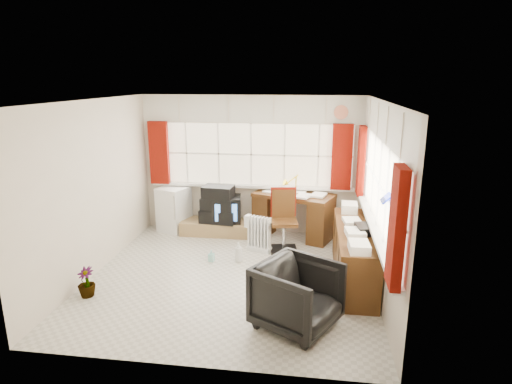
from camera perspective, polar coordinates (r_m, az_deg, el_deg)
ground at (r=6.30m, az=-3.29°, el=-11.27°), size 4.00×4.00×0.00m
room_walls at (r=5.80m, az=-3.51°, el=2.15°), size 4.00×4.00×4.00m
window_back at (r=7.79m, az=-0.66°, el=1.32°), size 3.70×0.12×3.60m
window_right at (r=5.90m, az=15.48°, el=-3.76°), size 0.12×3.70×3.60m
curtains at (r=6.61m, az=5.98°, el=3.28°), size 3.83×3.83×1.15m
overhead_cabinets at (r=6.55m, az=6.68°, el=10.19°), size 3.98×3.98×0.48m
desk at (r=7.71m, az=5.01°, el=-2.76°), size 1.53×1.13×0.83m
desk_lamp at (r=7.34m, az=5.35°, el=1.41°), size 0.17×0.15×0.40m
task_chair at (r=7.11m, az=3.70°, el=-3.39°), size 0.49×0.52×1.03m
office_chair at (r=5.03m, az=5.54°, el=-13.59°), size 1.15×1.14×0.77m
radiator at (r=7.09m, az=0.45°, el=-6.04°), size 0.43×0.28×0.59m
credenza at (r=6.25m, az=12.92°, el=-7.94°), size 0.50×2.00×0.85m
file_tray at (r=6.00m, az=14.44°, el=-4.80°), size 0.30×0.36×0.11m
tv_bench at (r=7.91m, az=-4.84°, el=-4.72°), size 1.40×0.50×0.25m
crt_tv at (r=7.79m, az=-3.94°, el=-2.26°), size 0.58×0.55×0.46m
hifi_stack at (r=7.74m, az=-5.01°, el=-1.77°), size 0.68×0.47×0.67m
mini_fridge at (r=8.13m, az=-10.88°, el=-2.25°), size 0.63×0.64×0.83m
spray_bottle_a at (r=6.73m, az=-2.33°, el=-7.97°), size 0.13×0.13×0.32m
spray_bottle_b at (r=6.79m, az=-5.97°, el=-8.45°), size 0.09×0.10×0.19m
flower_vase at (r=6.13m, az=-21.69°, el=-11.12°), size 0.28×0.28×0.40m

